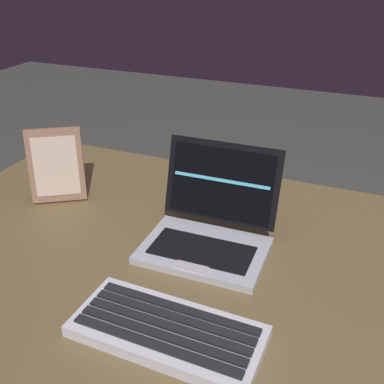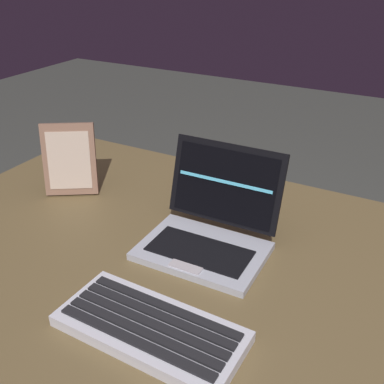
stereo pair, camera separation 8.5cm
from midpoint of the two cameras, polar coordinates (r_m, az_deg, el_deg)
The scene contains 4 objects.
desk at distance 0.93m, azimuth 3.59°, elevation -12.77°, with size 1.48×0.81×0.73m.
laptop_front at distance 0.92m, azimuth -0.42°, elevation -4.62°, with size 0.25×0.22×0.19m.
external_keyboard at distance 0.75m, azimuth -6.51°, elevation -16.96°, with size 0.30×0.14×0.02m.
photo_frame at distance 1.13m, azimuth -18.68°, elevation 3.07°, with size 0.13×0.11×0.18m.
Camera 1 is at (0.18, -0.69, 1.27)m, focal length 42.69 mm.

